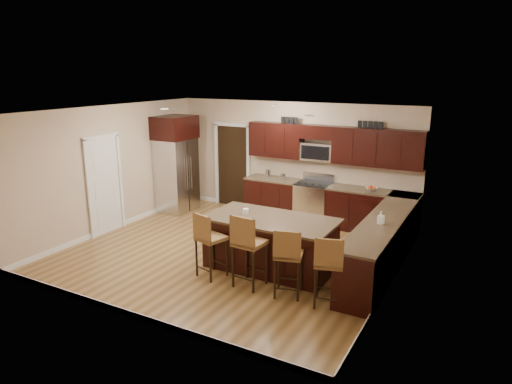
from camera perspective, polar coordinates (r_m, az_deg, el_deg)
The scene contains 24 objects.
floor at distance 8.88m, azimuth -2.95°, elevation -7.52°, with size 6.00×6.00×0.00m, color olive.
ceiling at distance 8.24m, azimuth -3.21°, elevation 10.11°, with size 6.00×6.00×0.00m, color silver.
wall_back at distance 10.84m, azimuth 4.56°, elevation 4.05°, with size 6.00×6.00×0.00m, color #C4AB8E.
wall_left at distance 10.32m, azimuth -17.44°, elevation 2.84°, with size 5.50×5.50×0.00m, color #C4AB8E.
wall_right at distance 7.40m, azimuth 17.16°, elevation -1.76°, with size 5.50×5.50×0.00m, color #C4AB8E.
base_cabinets at distance 9.25m, azimuth 11.93°, elevation -3.87°, with size 4.02×3.96×0.92m.
upper_cabinets at distance 10.23m, azimuth 9.61°, elevation 6.02°, with size 4.00×0.33×0.80m.
range at distance 10.53m, azimuth 7.18°, elevation -1.28°, with size 0.76×0.64×1.11m.
microwave at distance 10.41m, azimuth 7.70°, elevation 5.01°, with size 0.76×0.31×0.40m, color silver.
doorway at distance 11.65m, azimuth -2.94°, elevation 3.23°, with size 0.85×0.03×2.06m, color black.
pantry_door at distance 10.18m, azimuth -18.42°, elevation 0.69°, with size 0.03×0.80×2.04m, color white.
letter_decor at distance 10.22m, azimuth 8.95°, elevation 8.61°, with size 2.20×0.03×0.15m, color black, non-canonical shape.
island at distance 8.07m, azimuth 1.83°, elevation -6.61°, with size 2.27×1.19×0.92m.
stool_left at distance 7.64m, azimuth -6.01°, elevation -5.71°, with size 0.52×0.52×1.13m.
stool_mid at distance 7.24m, azimuth -1.11°, elevation -6.37°, with size 0.49×0.49×1.22m.
stool_right at distance 6.97m, azimuth 4.02°, elevation -7.86°, with size 0.51×0.51×1.11m.
refrigerator at distance 11.31m, azimuth -9.96°, elevation 3.58°, with size 0.79×0.96×2.35m.
floor_mat at distance 9.27m, azimuth 8.91°, elevation -6.67°, with size 0.82×0.54×0.01m, color brown.
fruit_bowl at distance 10.02m, azimuth 14.22°, elevation 0.38°, with size 0.26×0.26×0.06m, color silver.
soap_bottle at distance 7.86m, azimuth 15.35°, elevation -3.11°, with size 0.10×0.10×0.22m, color #B2B2B2.
canister_tall at distance 10.85m, azimuth 1.52°, elevation 2.29°, with size 0.12×0.12×0.19m, color silver.
canister_short at distance 10.69m, azimuth 3.42°, elevation 1.95°, with size 0.11×0.11×0.15m, color silver.
island_jar at distance 8.11m, azimuth -1.30°, elevation -2.43°, with size 0.10×0.10×0.10m, color white.
stool_extra at distance 6.75m, azimuth 9.10°, elevation -8.80°, with size 0.51×0.51×1.11m.
Camera 1 is at (4.32, -6.99, 3.39)m, focal length 32.00 mm.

